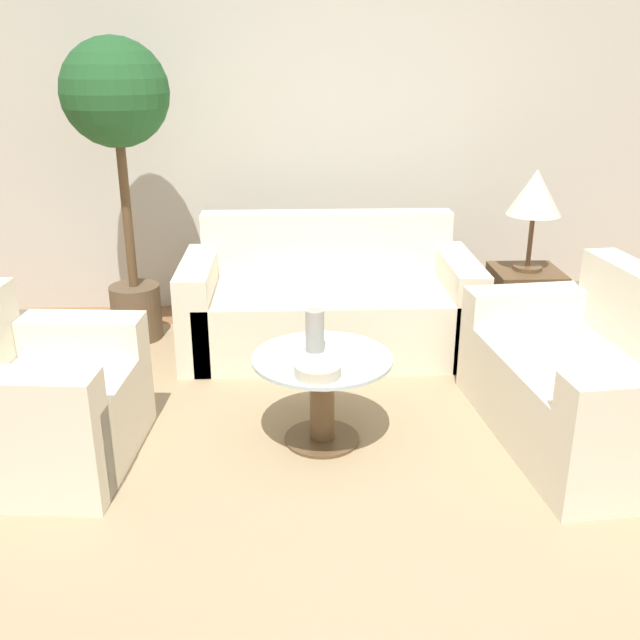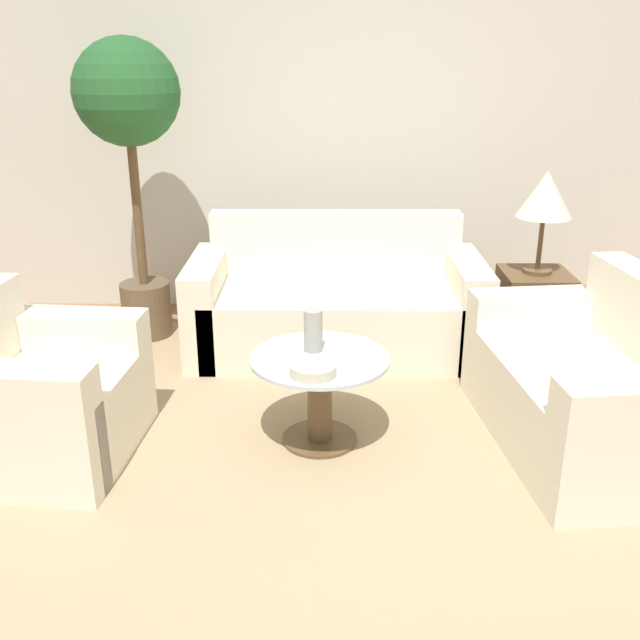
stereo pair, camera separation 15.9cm
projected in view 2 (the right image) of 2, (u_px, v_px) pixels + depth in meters
ground_plane at (353, 527)px, 2.92m from camera, size 14.00×14.00×0.00m
wall_back at (341, 130)px, 5.05m from camera, size 10.00×0.06×2.60m
rug at (320, 440)px, 3.56m from camera, size 3.59×3.31×0.01m
sofa_main at (336, 305)px, 4.61m from camera, size 1.84×0.85×0.84m
armchair at (33, 401)px, 3.35m from camera, size 0.85×0.93×0.80m
loveseat at (598, 392)px, 3.44m from camera, size 0.95×1.40×0.82m
coffee_table at (320, 387)px, 3.46m from camera, size 0.68×0.68×0.46m
side_table at (532, 312)px, 4.54m from camera, size 0.42×0.42×0.53m
table_lamp at (545, 197)px, 4.28m from camera, size 0.33×0.33×0.63m
potted_plant at (129, 123)px, 4.39m from camera, size 0.65×0.65×1.92m
vase at (313, 330)px, 3.43m from camera, size 0.09×0.09×0.21m
bowl at (313, 370)px, 3.20m from camera, size 0.21×0.21×0.05m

